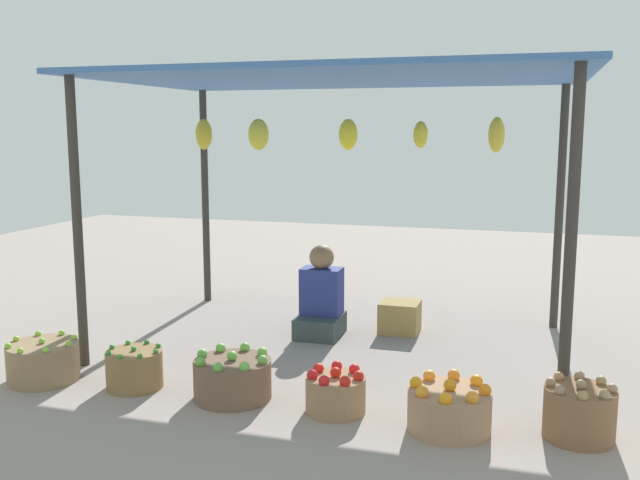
{
  "coord_description": "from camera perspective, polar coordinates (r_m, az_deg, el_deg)",
  "views": [
    {
      "loc": [
        1.47,
        -5.36,
        1.75
      ],
      "look_at": [
        0.0,
        -0.54,
        0.95
      ],
      "focal_mm": 39.42,
      "sensor_mm": 36.0,
      "label": 1
    }
  ],
  "objects": [
    {
      "name": "basket_potatoes",
      "position": [
        4.37,
        20.31,
        -12.98
      ],
      "size": [
        0.4,
        0.4,
        0.35
      ],
      "color": "brown",
      "rests_on": "ground"
    },
    {
      "name": "market_stall_structure",
      "position": [
        5.56,
        1.59,
        11.72
      ],
      "size": [
        3.68,
        2.38,
        2.16
      ],
      "color": "#38332D",
      "rests_on": "ground"
    },
    {
      "name": "wooden_crate_near_vendor",
      "position": [
        6.16,
        6.49,
        -6.23
      ],
      "size": [
        0.34,
        0.31,
        0.27
      ],
      "primitive_type": "cube",
      "color": "#A08448",
      "rests_on": "ground"
    },
    {
      "name": "basket_green_chilies",
      "position": [
        5.03,
        -14.82,
        -10.08
      ],
      "size": [
        0.38,
        0.38,
        0.29
      ],
      "color": "olive",
      "rests_on": "ground"
    },
    {
      "name": "basket_red_tomatoes",
      "position": [
        4.47,
        1.27,
        -12.29
      ],
      "size": [
        0.38,
        0.38,
        0.29
      ],
      "color": "#997451",
      "rests_on": "ground"
    },
    {
      "name": "basket_green_apples",
      "position": [
        4.72,
        -7.12,
        -11.07
      ],
      "size": [
        0.51,
        0.51,
        0.32
      ],
      "color": "brown",
      "rests_on": "ground"
    },
    {
      "name": "ground_plane",
      "position": [
        5.82,
        1.57,
        -8.46
      ],
      "size": [
        14.0,
        14.0,
        0.0
      ],
      "primitive_type": "plane",
      "color": "gray"
    },
    {
      "name": "vendor_person",
      "position": [
        6.0,
        0.08,
        -4.97
      ],
      "size": [
        0.36,
        0.44,
        0.78
      ],
      "color": "#344242",
      "rests_on": "ground"
    },
    {
      "name": "basket_oranges",
      "position": [
        4.29,
        10.45,
        -13.31
      ],
      "size": [
        0.49,
        0.49,
        0.31
      ],
      "color": "#A67F5D",
      "rests_on": "ground"
    },
    {
      "name": "basket_limes",
      "position": [
        5.36,
        -21.56,
        -9.16
      ],
      "size": [
        0.49,
        0.49,
        0.31
      ],
      "color": "#8A7150",
      "rests_on": "ground"
    }
  ]
}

